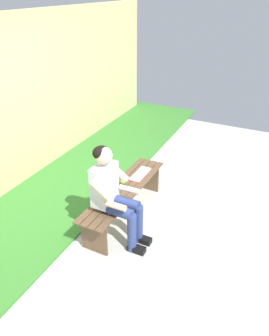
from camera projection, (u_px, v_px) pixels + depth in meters
name	position (u px, v px, depth m)	size (l,w,h in m)	color
ground_plane	(163.00, 304.00, 3.25)	(10.00, 7.00, 0.04)	#B2B2AD
grass_strip	(53.00, 193.00, 4.93)	(9.00, 1.78, 0.03)	#387A2D
bench_near	(124.00, 195.00, 4.29)	(1.76, 0.41, 0.45)	brown
person_seated	(114.00, 193.00, 3.73)	(0.50, 0.69, 1.26)	silver
apple	(123.00, 182.00, 4.31)	(0.08, 0.08, 0.08)	#72B738
book_open	(140.00, 174.00, 4.53)	(0.41, 0.16, 0.02)	white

